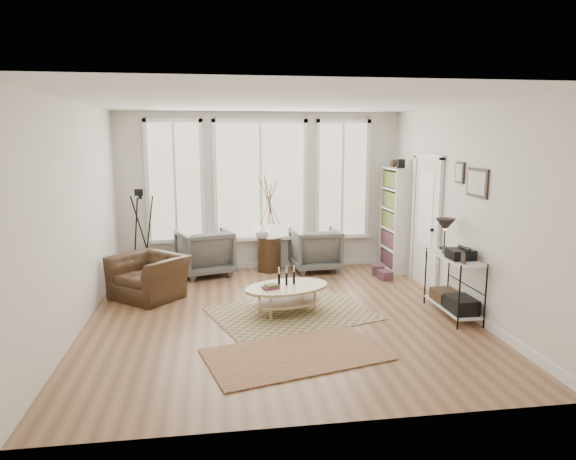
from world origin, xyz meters
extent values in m
plane|color=#906542|center=(0.00, 0.00, 0.00)|extent=(5.50, 5.50, 0.00)
plane|color=white|center=(0.00, 0.00, 2.90)|extent=(5.50, 5.50, 0.00)
cube|color=silver|center=(0.00, 2.75, 1.45)|extent=(5.20, 0.04, 2.90)
cube|color=silver|center=(0.00, -2.75, 1.45)|extent=(5.20, 0.04, 2.90)
cube|color=silver|center=(-2.60, 0.00, 1.45)|extent=(0.04, 5.50, 2.90)
cube|color=silver|center=(2.60, 0.00, 1.45)|extent=(0.04, 5.50, 2.90)
cube|color=white|center=(0.00, 2.74, 0.06)|extent=(5.10, 0.04, 0.12)
cube|color=white|center=(2.58, 0.00, 0.06)|extent=(0.03, 5.40, 0.12)
cube|color=#DABD8B|center=(0.00, 2.73, 1.65)|extent=(1.60, 0.03, 2.10)
cube|color=#DABD8B|center=(-1.55, 2.73, 1.65)|extent=(0.90, 0.03, 2.10)
cube|color=#DABD8B|center=(1.55, 2.73, 1.65)|extent=(0.90, 0.03, 2.10)
cube|color=white|center=(0.00, 2.71, 1.65)|extent=(1.74, 0.06, 2.24)
cube|color=white|center=(-1.55, 2.71, 1.65)|extent=(1.04, 0.06, 2.24)
cube|color=white|center=(1.55, 2.71, 1.65)|extent=(1.04, 0.06, 2.24)
cube|color=white|center=(0.00, 2.69, 0.57)|extent=(4.10, 0.12, 0.06)
cube|color=silver|center=(2.58, 1.15, 1.05)|extent=(0.04, 0.88, 2.10)
cube|color=white|center=(2.56, 1.15, 1.30)|extent=(0.01, 0.55, 1.20)
cube|color=white|center=(2.56, 0.66, 1.05)|extent=(0.06, 0.08, 2.18)
cube|color=white|center=(2.56, 1.64, 1.05)|extent=(0.06, 0.08, 2.18)
cube|color=white|center=(2.56, 1.15, 2.14)|extent=(0.06, 1.06, 0.08)
sphere|color=black|center=(2.53, 0.82, 1.00)|extent=(0.06, 0.06, 0.06)
cube|color=white|center=(2.43, 1.81, 0.95)|extent=(0.30, 0.03, 1.90)
cube|color=white|center=(2.43, 2.63, 0.95)|extent=(0.30, 0.03, 1.90)
cube|color=white|center=(2.58, 2.23, 0.95)|extent=(0.02, 0.85, 1.90)
cube|color=white|center=(2.43, 2.23, 0.95)|extent=(0.30, 0.81, 1.90)
cube|color=maroon|center=(2.43, 2.23, 0.95)|extent=(0.24, 0.75, 1.76)
cube|color=black|center=(2.43, 2.02, 1.98)|extent=(0.12, 0.10, 0.16)
sphere|color=#3A2615|center=(2.43, 2.38, 1.97)|extent=(0.14, 0.14, 0.14)
cube|color=white|center=(2.38, -0.30, 0.12)|extent=(0.37, 1.07, 0.03)
cube|color=white|center=(2.38, -0.30, 0.82)|extent=(0.37, 1.07, 0.02)
cylinder|color=black|center=(2.20, -0.83, 0.42)|extent=(0.02, 0.02, 0.85)
cylinder|color=black|center=(2.56, -0.83, 0.42)|extent=(0.02, 0.02, 0.85)
cylinder|color=black|center=(2.20, 0.23, 0.42)|extent=(0.02, 0.02, 0.85)
cylinder|color=black|center=(2.56, 0.23, 0.42)|extent=(0.02, 0.02, 0.85)
cylinder|color=black|center=(2.38, 0.05, 0.88)|extent=(0.14, 0.14, 0.02)
cylinder|color=black|center=(2.38, 0.05, 1.01)|extent=(0.02, 0.02, 0.30)
cone|color=black|center=(2.38, 0.05, 1.21)|extent=(0.28, 0.28, 0.18)
cube|color=black|center=(2.38, -0.45, 0.91)|extent=(0.32, 0.30, 0.13)
cube|color=black|center=(2.38, -0.55, 0.23)|extent=(0.32, 0.45, 0.20)
cube|color=#3A2615|center=(2.38, -0.08, 0.21)|extent=(0.32, 0.40, 0.16)
cube|color=black|center=(2.28, -0.72, 0.91)|extent=(0.02, 0.10, 0.14)
cube|color=black|center=(2.28, -0.18, 0.91)|extent=(0.02, 0.10, 0.12)
cube|color=black|center=(2.58, -0.40, 1.85)|extent=(0.03, 0.52, 0.38)
cube|color=white|center=(2.56, -0.40, 1.85)|extent=(0.01, 0.44, 0.30)
cube|color=black|center=(2.58, 0.10, 1.95)|extent=(0.03, 0.24, 0.30)
cube|color=white|center=(2.56, 0.10, 1.95)|extent=(0.01, 0.18, 0.24)
cube|color=brown|center=(0.18, 0.06, 0.01)|extent=(2.51, 2.18, 0.01)
cube|color=brown|center=(0.01, -1.32, 0.01)|extent=(2.22, 1.58, 0.01)
ellipsoid|color=tan|center=(0.12, 0.14, 0.17)|extent=(1.20, 0.95, 0.03)
ellipsoid|color=tan|center=(0.12, 0.14, 0.37)|extent=(1.40, 1.11, 0.04)
cylinder|color=tan|center=(-0.22, -0.06, 0.17)|extent=(0.03, 0.03, 0.35)
cylinder|color=tan|center=(0.46, -0.06, 0.17)|extent=(0.03, 0.03, 0.35)
cylinder|color=tan|center=(-0.22, 0.33, 0.17)|extent=(0.03, 0.03, 0.35)
cylinder|color=tan|center=(0.46, 0.33, 0.17)|extent=(0.03, 0.03, 0.35)
cylinder|color=black|center=(0.00, 0.19, 0.48)|extent=(0.03, 0.03, 0.17)
cylinder|color=black|center=(0.12, 0.19, 0.48)|extent=(0.03, 0.03, 0.17)
cylinder|color=black|center=(0.23, 0.19, 0.48)|extent=(0.03, 0.03, 0.17)
cube|color=#2E542B|center=(-0.11, 0.05, 0.42)|extent=(0.21, 0.16, 0.06)
imported|color=#5E5F5A|center=(-1.05, 2.36, 0.41)|extent=(1.12, 1.14, 0.82)
imported|color=#5E5F5A|center=(0.97, 2.39, 0.39)|extent=(0.90, 0.93, 0.79)
cylinder|color=#3A2615|center=(0.12, 2.45, 0.32)|extent=(0.43, 0.43, 0.64)
imported|color=silver|center=(-0.02, 2.35, 0.77)|extent=(0.28, 0.28, 0.27)
imported|color=#3A2615|center=(-1.89, 1.13, 0.33)|extent=(1.34, 1.33, 0.66)
cylinder|color=black|center=(-2.10, 2.22, 1.44)|extent=(0.07, 0.07, 0.07)
cube|color=black|center=(-2.10, 2.22, 1.52)|extent=(0.18, 0.16, 0.11)
cylinder|color=black|center=(-2.10, 2.13, 1.52)|extent=(0.07, 0.09, 0.07)
cube|color=maroon|center=(2.05, 1.94, 0.09)|extent=(0.29, 0.33, 0.18)
cube|color=maroon|center=(2.05, 1.56, 0.08)|extent=(0.23, 0.27, 0.16)
camera|label=1|loc=(-0.88, -6.72, 2.45)|focal=32.00mm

